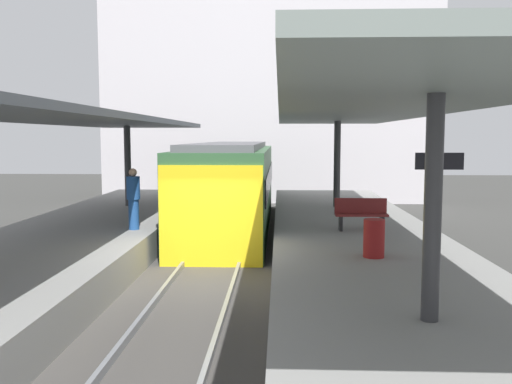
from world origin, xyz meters
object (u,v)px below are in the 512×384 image
platform_sign (439,184)px  litter_bin (374,238)px  platform_bench (361,213)px  passenger_near_bench (133,198)px  commuter_train (232,186)px

platform_sign → litter_bin: size_ratio=2.76×
platform_bench → passenger_near_bench: bearing=-178.9°
commuter_train → platform_bench: commuter_train is taller
commuter_train → passenger_near_bench: 5.66m
commuter_train → platform_sign: size_ratio=5.59×
platform_sign → litter_bin: 1.84m
litter_bin → commuter_train: bearing=113.6°
platform_bench → litter_bin: bearing=-93.7°
commuter_train → litter_bin: size_ratio=15.43×
platform_bench → platform_sign: platform_sign is taller
litter_bin → passenger_near_bench: 6.80m
platform_bench → passenger_near_bench: 6.17m
passenger_near_bench → platform_sign: bearing=-30.9°
litter_bin → passenger_near_bench: bearing=151.0°
platform_bench → platform_sign: bearing=-79.2°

